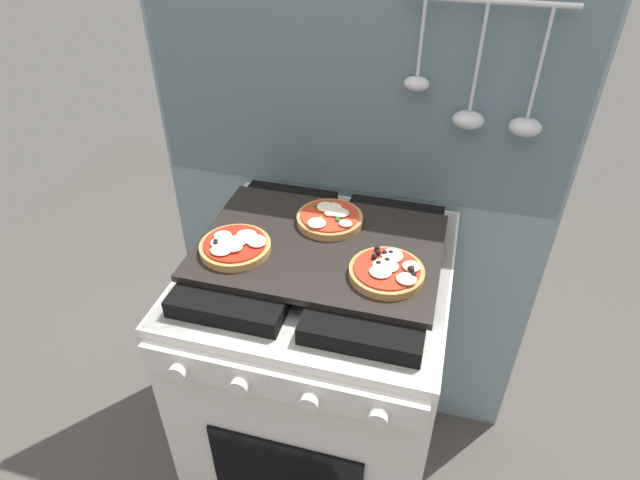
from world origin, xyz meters
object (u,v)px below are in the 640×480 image
(baking_tray, at_px, (320,246))
(pizza_right, at_px, (388,270))
(pizza_left, at_px, (235,246))
(pizza_center, at_px, (331,218))
(stove, at_px, (320,379))

(baking_tray, distance_m, pizza_right, 0.18)
(pizza_left, xyz_separation_m, pizza_center, (0.18, 0.16, -0.00))
(baking_tray, height_order, pizza_left, pizza_left)
(baking_tray, distance_m, pizza_left, 0.19)
(stove, height_order, pizza_right, pizza_right)
(pizza_right, bearing_deg, baking_tray, 156.54)
(stove, xyz_separation_m, pizza_left, (-0.17, -0.07, 0.48))
(stove, relative_size, pizza_left, 5.75)
(pizza_left, relative_size, pizza_right, 1.00)
(pizza_left, bearing_deg, stove, 22.73)
(baking_tray, bearing_deg, pizza_left, -156.81)
(baking_tray, xyz_separation_m, pizza_right, (0.16, -0.07, 0.02))
(pizza_right, height_order, pizza_center, pizza_right)
(pizza_right, bearing_deg, pizza_left, -179.55)
(stove, bearing_deg, pizza_right, -22.98)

